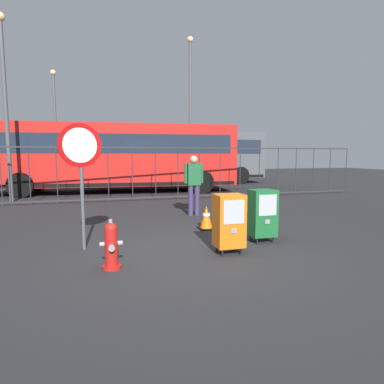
{
  "coord_description": "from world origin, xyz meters",
  "views": [
    {
      "loc": [
        -1.57,
        -5.33,
        1.69
      ],
      "look_at": [
        0.3,
        1.2,
        0.9
      ],
      "focal_mm": 30.12,
      "sensor_mm": 36.0,
      "label": 1
    }
  ],
  "objects_px": {
    "newspaper_box_primary": "(262,213)",
    "street_light_near_left": "(190,102)",
    "bus_far": "(174,154)",
    "street_light_far_left": "(55,118)",
    "fire_hydrant": "(111,246)",
    "traffic_cone": "(206,218)",
    "newspaper_box_secondary": "(229,221)",
    "street_light_near_right": "(5,94)",
    "stop_sign": "(81,160)",
    "bus_near": "(116,154)",
    "pedestrian": "(194,182)"
  },
  "relations": [
    {
      "from": "bus_near",
      "to": "street_light_near_right",
      "type": "height_order",
      "value": "street_light_near_right"
    },
    {
      "from": "street_light_near_left",
      "to": "bus_far",
      "type": "bearing_deg",
      "value": 104.3
    },
    {
      "from": "bus_near",
      "to": "bus_far",
      "type": "xyz_separation_m",
      "value": [
        3.48,
        3.62,
        0.0
      ]
    },
    {
      "from": "stop_sign",
      "to": "fire_hydrant",
      "type": "bearing_deg",
      "value": -68.92
    },
    {
      "from": "street_light_near_right",
      "to": "newspaper_box_primary",
      "type": "bearing_deg",
      "value": -50.26
    },
    {
      "from": "street_light_far_left",
      "to": "traffic_cone",
      "type": "bearing_deg",
      "value": -70.93
    },
    {
      "from": "stop_sign",
      "to": "traffic_cone",
      "type": "bearing_deg",
      "value": 19.62
    },
    {
      "from": "bus_far",
      "to": "street_light_far_left",
      "type": "height_order",
      "value": "street_light_far_left"
    },
    {
      "from": "newspaper_box_primary",
      "to": "street_light_near_left",
      "type": "relative_size",
      "value": 0.13
    },
    {
      "from": "newspaper_box_primary",
      "to": "fire_hydrant",
      "type": "bearing_deg",
      "value": -165.54
    },
    {
      "from": "stop_sign",
      "to": "pedestrian",
      "type": "relative_size",
      "value": 1.34
    },
    {
      "from": "bus_near",
      "to": "bus_far",
      "type": "height_order",
      "value": "same"
    },
    {
      "from": "fire_hydrant",
      "to": "street_light_far_left",
      "type": "bearing_deg",
      "value": 99.12
    },
    {
      "from": "bus_far",
      "to": "street_light_far_left",
      "type": "bearing_deg",
      "value": 164.95
    },
    {
      "from": "traffic_cone",
      "to": "bus_far",
      "type": "distance_m",
      "value": 11.92
    },
    {
      "from": "fire_hydrant",
      "to": "bus_far",
      "type": "bearing_deg",
      "value": 73.39
    },
    {
      "from": "traffic_cone",
      "to": "bus_far",
      "type": "bearing_deg",
      "value": 80.66
    },
    {
      "from": "street_light_near_left",
      "to": "street_light_far_left",
      "type": "height_order",
      "value": "street_light_near_left"
    },
    {
      "from": "stop_sign",
      "to": "traffic_cone",
      "type": "distance_m",
      "value": 3.09
    },
    {
      "from": "newspaper_box_primary",
      "to": "newspaper_box_secondary",
      "type": "bearing_deg",
      "value": -150.56
    },
    {
      "from": "newspaper_box_secondary",
      "to": "traffic_cone",
      "type": "height_order",
      "value": "newspaper_box_secondary"
    },
    {
      "from": "fire_hydrant",
      "to": "newspaper_box_secondary",
      "type": "height_order",
      "value": "newspaper_box_secondary"
    },
    {
      "from": "pedestrian",
      "to": "street_light_near_right",
      "type": "height_order",
      "value": "street_light_near_right"
    },
    {
      "from": "fire_hydrant",
      "to": "traffic_cone",
      "type": "bearing_deg",
      "value": 43.55
    },
    {
      "from": "newspaper_box_primary",
      "to": "street_light_near_left",
      "type": "xyz_separation_m",
      "value": [
        1.69,
        11.17,
        3.88
      ]
    },
    {
      "from": "bus_near",
      "to": "street_light_near_left",
      "type": "relative_size",
      "value": 1.38
    },
    {
      "from": "pedestrian",
      "to": "street_light_near_right",
      "type": "bearing_deg",
      "value": 142.23
    },
    {
      "from": "bus_far",
      "to": "street_light_far_left",
      "type": "xyz_separation_m",
      "value": [
        -6.61,
        1.9,
        2.1
      ]
    },
    {
      "from": "fire_hydrant",
      "to": "newspaper_box_secondary",
      "type": "bearing_deg",
      "value": 6.7
    },
    {
      "from": "street_light_near_right",
      "to": "street_light_far_left",
      "type": "bearing_deg",
      "value": 84.66
    },
    {
      "from": "bus_far",
      "to": "street_light_near_left",
      "type": "xyz_separation_m",
      "value": [
        0.47,
        -1.83,
        2.74
      ]
    },
    {
      "from": "stop_sign",
      "to": "bus_near",
      "type": "bearing_deg",
      "value": 83.3
    },
    {
      "from": "traffic_cone",
      "to": "street_light_near_right",
      "type": "height_order",
      "value": "street_light_near_right"
    },
    {
      "from": "newspaper_box_secondary",
      "to": "street_light_near_right",
      "type": "bearing_deg",
      "value": 123.5
    },
    {
      "from": "bus_near",
      "to": "street_light_near_right",
      "type": "distance_m",
      "value": 4.83
    },
    {
      "from": "street_light_near_left",
      "to": "street_light_far_left",
      "type": "bearing_deg",
      "value": 152.24
    },
    {
      "from": "stop_sign",
      "to": "street_light_far_left",
      "type": "distance_m",
      "value": 14.81
    },
    {
      "from": "stop_sign",
      "to": "street_light_far_left",
      "type": "bearing_deg",
      "value": 98.13
    },
    {
      "from": "stop_sign",
      "to": "street_light_near_left",
      "type": "relative_size",
      "value": 0.29
    },
    {
      "from": "traffic_cone",
      "to": "stop_sign",
      "type": "bearing_deg",
      "value": -160.38
    },
    {
      "from": "newspaper_box_primary",
      "to": "bus_near",
      "type": "relative_size",
      "value": 0.1
    },
    {
      "from": "newspaper_box_secondary",
      "to": "pedestrian",
      "type": "distance_m",
      "value": 3.55
    },
    {
      "from": "pedestrian",
      "to": "bus_near",
      "type": "bearing_deg",
      "value": 105.34
    },
    {
      "from": "newspaper_box_secondary",
      "to": "bus_far",
      "type": "height_order",
      "value": "bus_far"
    },
    {
      "from": "newspaper_box_secondary",
      "to": "street_light_near_right",
      "type": "distance_m",
      "value": 9.94
    },
    {
      "from": "street_light_near_left",
      "to": "street_light_far_left",
      "type": "relative_size",
      "value": 1.19
    },
    {
      "from": "bus_far",
      "to": "street_light_near_right",
      "type": "height_order",
      "value": "street_light_near_right"
    },
    {
      "from": "pedestrian",
      "to": "street_light_near_left",
      "type": "height_order",
      "value": "street_light_near_left"
    },
    {
      "from": "newspaper_box_primary",
      "to": "stop_sign",
      "type": "relative_size",
      "value": 0.46
    },
    {
      "from": "bus_near",
      "to": "street_light_far_left",
      "type": "bearing_deg",
      "value": 124.61
    }
  ]
}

